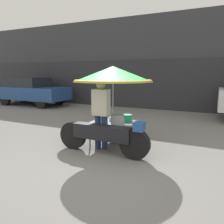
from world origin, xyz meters
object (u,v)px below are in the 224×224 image
(vendor_motorcycle_cart, at_px, (112,86))
(potted_plant, at_px, (16,93))
(vendor_person, at_px, (101,111))
(parked_car, at_px, (31,91))

(vendor_motorcycle_cart, bearing_deg, potted_plant, 150.09)
(vendor_motorcycle_cart, distance_m, potted_plant, 10.71)
(vendor_motorcycle_cart, xyz_separation_m, potted_plant, (-9.24, 5.32, -0.99))
(vendor_motorcycle_cart, height_order, vendor_person, vendor_motorcycle_cart)
(potted_plant, bearing_deg, vendor_motorcycle_cart, -29.91)
(vendor_motorcycle_cart, height_order, parked_car, vendor_motorcycle_cart)
(parked_car, bearing_deg, vendor_person, -34.19)
(vendor_motorcycle_cart, relative_size, parked_car, 0.52)
(potted_plant, bearing_deg, parked_car, -21.77)
(vendor_motorcycle_cart, xyz_separation_m, vendor_person, (-0.17, -0.21, -0.56))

